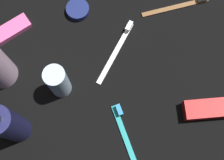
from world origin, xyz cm
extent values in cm
cube|color=black|center=(0.00, 0.00, -0.60)|extent=(84.00, 64.00, 1.20)
cylinder|color=#1D1E4B|center=(-23.50, -5.68, 7.67)|extent=(5.76, 5.76, 15.34)
cylinder|color=silver|center=(-12.05, 1.82, 5.44)|extent=(4.82, 4.82, 10.88)
cube|color=teal|center=(0.33, -14.45, 0.45)|extent=(3.16, 18.02, 0.90)
cube|color=#338CCC|center=(-0.49, -7.00, 1.50)|extent=(1.38, 2.70, 1.20)
cube|color=white|center=(2.68, 7.42, 0.45)|extent=(12.75, 14.34, 0.90)
cube|color=white|center=(7.62, 13.07, 1.50)|extent=(2.54, 2.68, 1.20)
cube|color=brown|center=(20.90, 16.04, 0.45)|extent=(18.02, 1.55, 0.90)
cube|color=red|center=(23.15, -12.21, 1.60)|extent=(18.07, 7.03, 3.20)
cube|color=#E55999|center=(-21.69, 19.52, 0.75)|extent=(11.14, 7.46, 1.50)
cylinder|color=navy|center=(-3.93, 21.04, 0.86)|extent=(5.95, 5.95, 1.72)
camera|label=1|loc=(-4.68, -19.06, 70.74)|focal=48.58mm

